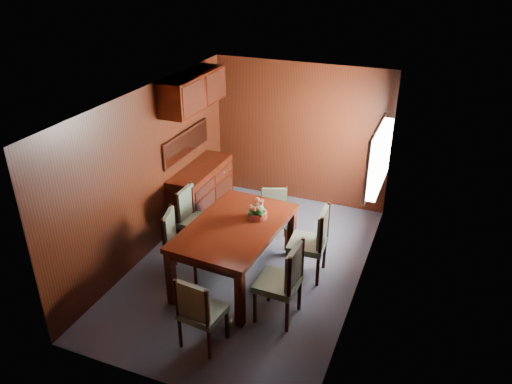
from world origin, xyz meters
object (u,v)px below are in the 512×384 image
at_px(chair_left_near, 178,240).
at_px(chair_head, 199,310).
at_px(sideboard, 202,193).
at_px(chair_right_near, 284,278).
at_px(flower_centerpiece, 257,209).
at_px(dining_table, 235,233).

xyz_separation_m(chair_left_near, chair_head, (0.90, -1.12, -0.02)).
distance_m(sideboard, chair_right_near, 2.74).
xyz_separation_m(chair_left_near, chair_right_near, (1.61, -0.32, 0.04)).
height_order(chair_right_near, chair_head, chair_right_near).
bearing_deg(chair_right_near, sideboard, 50.18).
bearing_deg(chair_head, flower_centerpiece, 94.67).
xyz_separation_m(sideboard, dining_table, (1.18, -1.31, 0.26)).
bearing_deg(chair_left_near, flower_centerpiece, 102.23).
bearing_deg(flower_centerpiece, chair_head, -91.55).
distance_m(chair_right_near, flower_centerpiece, 1.12).
relative_size(dining_table, chair_left_near, 1.89).
xyz_separation_m(sideboard, chair_head, (1.34, -2.63, 0.07)).
bearing_deg(chair_left_near, dining_table, 89.91).
bearing_deg(chair_head, chair_left_near, 134.97).
relative_size(chair_left_near, chair_head, 1.03).
bearing_deg(sideboard, chair_head, -63.12).
distance_m(chair_right_near, chair_head, 1.07).
relative_size(dining_table, chair_right_near, 1.75).
height_order(sideboard, chair_head, chair_head).
height_order(dining_table, chair_right_near, chair_right_near).
xyz_separation_m(chair_right_near, flower_centerpiece, (-0.66, 0.81, 0.38)).
distance_m(dining_table, chair_right_near, 1.02).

